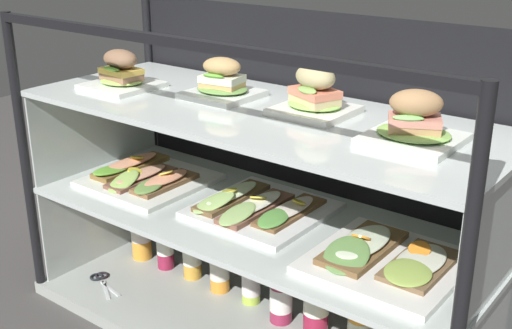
# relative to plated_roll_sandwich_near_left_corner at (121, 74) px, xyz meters

# --- Properties ---
(case_base_deck) EXTENTS (1.38, 0.56, 0.04)m
(case_base_deck) POSITION_rel_plated_roll_sandwich_near_left_corner_xyz_m (0.45, 0.05, -0.69)
(case_base_deck) COLOR #A1A6A0
(case_base_deck) RESTS_ON ground
(case_frame) EXTENTS (1.38, 0.56, 0.90)m
(case_frame) POSITION_rel_plated_roll_sandwich_near_left_corner_xyz_m (0.45, 0.23, -0.23)
(case_frame) COLOR black
(case_frame) RESTS_ON ground
(riser_lower_tier) EXTENTS (1.32, 0.50, 0.31)m
(riser_lower_tier) POSITION_rel_plated_roll_sandwich_near_left_corner_xyz_m (0.45, 0.05, -0.52)
(riser_lower_tier) COLOR silver
(riser_lower_tier) RESTS_ON case_base_deck
(shelf_lower_glass) EXTENTS (1.33, 0.51, 0.02)m
(shelf_lower_glass) POSITION_rel_plated_roll_sandwich_near_left_corner_xyz_m (0.45, 0.05, -0.35)
(shelf_lower_glass) COLOR silver
(shelf_lower_glass) RESTS_ON riser_lower_tier
(riser_upper_tier) EXTENTS (1.32, 0.50, 0.29)m
(riser_upper_tier) POSITION_rel_plated_roll_sandwich_near_left_corner_xyz_m (0.45, 0.05, -0.20)
(riser_upper_tier) COLOR silver
(riser_upper_tier) RESTS_ON shelf_lower_glass
(shelf_upper_glass) EXTENTS (1.33, 0.51, 0.02)m
(shelf_upper_glass) POSITION_rel_plated_roll_sandwich_near_left_corner_xyz_m (0.45, 0.05, -0.05)
(shelf_upper_glass) COLOR silver
(shelf_upper_glass) RESTS_ON riser_upper_tier
(plated_roll_sandwich_near_left_corner) EXTENTS (0.19, 0.19, 0.11)m
(plated_roll_sandwich_near_left_corner) POSITION_rel_plated_roll_sandwich_near_left_corner_xyz_m (0.00, 0.00, 0.00)
(plated_roll_sandwich_near_left_corner) COLOR white
(plated_roll_sandwich_near_left_corner) RESTS_ON shelf_upper_glass
(plated_roll_sandwich_near_right_corner) EXTENTS (0.19, 0.19, 0.11)m
(plated_roll_sandwich_near_right_corner) POSITION_rel_plated_roll_sandwich_near_left_corner_xyz_m (0.30, 0.10, -0.00)
(plated_roll_sandwich_near_right_corner) COLOR white
(plated_roll_sandwich_near_right_corner) RESTS_ON shelf_upper_glass
(plated_roll_sandwich_center) EXTENTS (0.19, 0.19, 0.13)m
(plated_roll_sandwich_center) POSITION_rel_plated_roll_sandwich_near_left_corner_xyz_m (0.60, 0.11, 0.01)
(plated_roll_sandwich_center) COLOR white
(plated_roll_sandwich_center) RESTS_ON shelf_upper_glass
(plated_roll_sandwich_mid_right) EXTENTS (0.20, 0.20, 0.12)m
(plated_roll_sandwich_mid_right) POSITION_rel_plated_roll_sandwich_near_left_corner_xyz_m (0.89, 0.05, -0.00)
(plated_roll_sandwich_mid_right) COLOR white
(plated_roll_sandwich_mid_right) RESTS_ON shelf_upper_glass
(open_sandwich_tray_left_of_center) EXTENTS (0.34, 0.34, 0.06)m
(open_sandwich_tray_left_of_center) POSITION_rel_plated_roll_sandwich_near_left_corner_xyz_m (0.03, 0.04, -0.33)
(open_sandwich_tray_left_of_center) COLOR white
(open_sandwich_tray_left_of_center) RESTS_ON shelf_lower_glass
(open_sandwich_tray_mid_left) EXTENTS (0.34, 0.35, 0.06)m
(open_sandwich_tray_mid_left) POSITION_rel_plated_roll_sandwich_near_left_corner_xyz_m (0.45, 0.07, -0.33)
(open_sandwich_tray_mid_left) COLOR white
(open_sandwich_tray_mid_left) RESTS_ON shelf_lower_glass
(open_sandwich_tray_near_left_corner) EXTENTS (0.34, 0.34, 0.07)m
(open_sandwich_tray_near_left_corner) POSITION_rel_plated_roll_sandwich_near_left_corner_xyz_m (0.87, 0.02, -0.33)
(open_sandwich_tray_near_left_corner) COLOR white
(open_sandwich_tray_near_left_corner) RESTS_ON shelf_lower_glass
(juice_bottle_front_second) EXTENTS (0.07, 0.07, 0.23)m
(juice_bottle_front_second) POSITION_rel_plated_roll_sandwich_near_left_corner_xyz_m (-0.08, 0.10, -0.58)
(juice_bottle_front_second) COLOR gold
(juice_bottle_front_second) RESTS_ON case_base_deck
(juice_bottle_back_left) EXTENTS (0.06, 0.06, 0.24)m
(juice_bottle_back_left) POSITION_rel_plated_roll_sandwich_near_left_corner_xyz_m (0.03, 0.10, -0.58)
(juice_bottle_back_left) COLOR maroon
(juice_bottle_back_left) RESTS_ON case_base_deck
(juice_bottle_front_fourth) EXTENTS (0.06, 0.06, 0.23)m
(juice_bottle_front_fourth) POSITION_rel_plated_roll_sandwich_near_left_corner_xyz_m (0.15, 0.11, -0.58)
(juice_bottle_front_fourth) COLOR gold
(juice_bottle_front_fourth) RESTS_ON case_base_deck
(juice_bottle_tucked_behind) EXTENTS (0.06, 0.06, 0.25)m
(juice_bottle_tucked_behind) POSITION_rel_plated_roll_sandwich_near_left_corner_xyz_m (0.27, 0.11, -0.57)
(juice_bottle_tucked_behind) COLOR orange
(juice_bottle_tucked_behind) RESTS_ON case_base_deck
(juice_bottle_back_right) EXTENTS (0.06, 0.06, 0.26)m
(juice_bottle_back_right) POSITION_rel_plated_roll_sandwich_near_left_corner_xyz_m (0.39, 0.11, -0.58)
(juice_bottle_back_right) COLOR #B0CF43
(juice_bottle_back_right) RESTS_ON case_base_deck
(juice_bottle_back_center) EXTENTS (0.07, 0.07, 0.24)m
(juice_bottle_back_center) POSITION_rel_plated_roll_sandwich_near_left_corner_xyz_m (0.52, 0.08, -0.58)
(juice_bottle_back_center) COLOR #922445
(juice_bottle_back_center) RESTS_ON case_base_deck
(juice_bottle_front_right_end) EXTENTS (0.07, 0.07, 0.24)m
(juice_bottle_front_right_end) POSITION_rel_plated_roll_sandwich_near_left_corner_xyz_m (0.63, 0.10, -0.57)
(juice_bottle_front_right_end) COLOR maroon
(juice_bottle_front_right_end) RESTS_ON case_base_deck
(juice_bottle_front_left_end) EXTENTS (0.07, 0.07, 0.20)m
(juice_bottle_front_left_end) POSITION_rel_plated_roll_sandwich_near_left_corner_xyz_m (0.76, 0.11, -0.60)
(juice_bottle_front_left_end) COLOR orange
(juice_bottle_front_left_end) RESTS_ON case_base_deck
(kitchen_scissors) EXTENTS (0.17, 0.11, 0.01)m
(kitchen_scissors) POSITION_rel_plated_roll_sandwich_near_left_corner_xyz_m (-0.07, -0.09, -0.67)
(kitchen_scissors) COLOR silver
(kitchen_scissors) RESTS_ON case_base_deck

